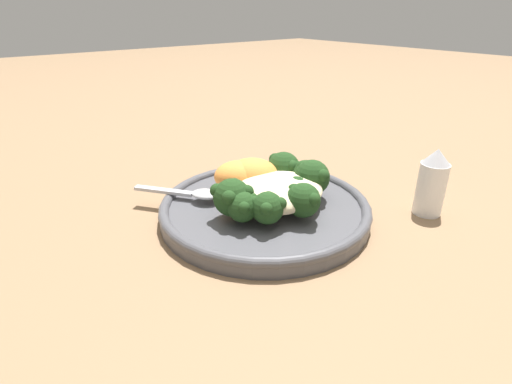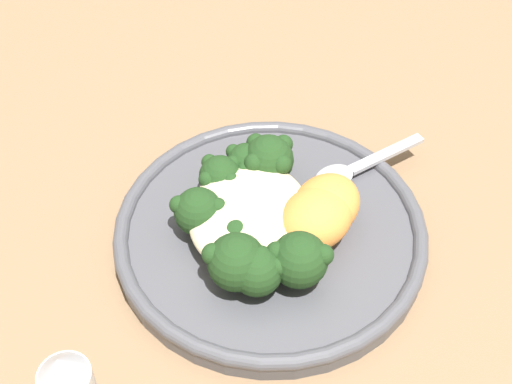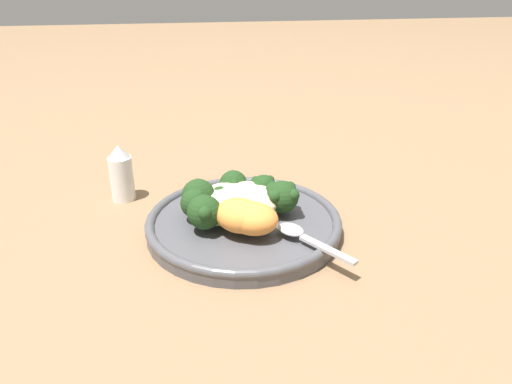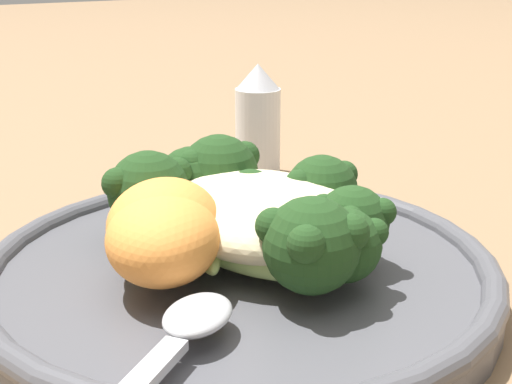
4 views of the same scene
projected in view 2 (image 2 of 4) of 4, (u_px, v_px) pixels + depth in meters
name	position (u px, v px, depth m)	size (l,w,h in m)	color
ground_plane	(252.00, 227.00, 0.58)	(4.00, 4.00, 0.00)	#846647
plate	(270.00, 232.00, 0.56)	(0.24, 0.24, 0.02)	#4C4C51
quinoa_mound	(252.00, 215.00, 0.54)	(0.11, 0.09, 0.03)	beige
broccoli_stalk_0	(270.00, 164.00, 0.57)	(0.08, 0.05, 0.04)	#9EBC66
broccoli_stalk_1	(256.00, 174.00, 0.57)	(0.08, 0.08, 0.03)	#9EBC66
broccoli_stalk_2	(235.00, 185.00, 0.56)	(0.06, 0.09, 0.03)	#9EBC66
broccoli_stalk_3	(220.00, 213.00, 0.54)	(0.04, 0.11, 0.04)	#9EBC66
broccoli_stalk_4	(257.00, 230.00, 0.53)	(0.06, 0.08, 0.03)	#9EBC66
broccoli_stalk_5	(244.00, 257.00, 0.51)	(0.10, 0.08, 0.04)	#9EBC66
broccoli_stalk_6	(264.00, 261.00, 0.51)	(0.11, 0.06, 0.04)	#9EBC66
broccoli_stalk_7	(299.00, 257.00, 0.50)	(0.08, 0.05, 0.04)	#9EBC66
sweet_potato_chunk_0	(316.00, 218.00, 0.53)	(0.06, 0.05, 0.04)	orange
sweet_potato_chunk_1	(326.00, 205.00, 0.54)	(0.06, 0.05, 0.04)	orange
spoon	(348.00, 171.00, 0.58)	(0.08, 0.10, 0.01)	#B7B7BC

